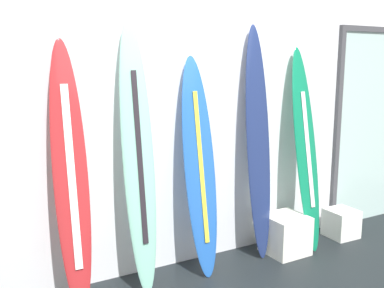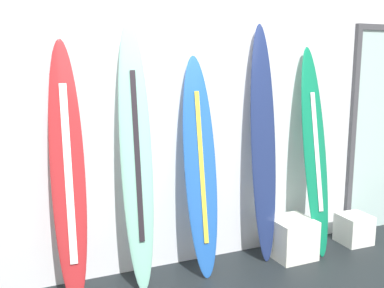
{
  "view_description": "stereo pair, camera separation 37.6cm",
  "coord_description": "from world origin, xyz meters",
  "px_view_note": "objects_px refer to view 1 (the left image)",
  "views": [
    {
      "loc": [
        -1.83,
        -2.29,
        1.86
      ],
      "look_at": [
        -0.03,
        0.95,
        1.18
      ],
      "focal_mm": 41.61,
      "sensor_mm": 36.0,
      "label": 1
    },
    {
      "loc": [
        -1.5,
        -2.45,
        1.86
      ],
      "look_at": [
        -0.03,
        0.95,
        1.18
      ],
      "focal_mm": 41.61,
      "sensor_mm": 36.0,
      "label": 2
    }
  ],
  "objects_px": {
    "surfboard_cobalt": "(200,169)",
    "surfboard_emerald": "(306,151)",
    "surfboard_crimson": "(71,179)",
    "surfboard_navy": "(258,145)",
    "display_block_center": "(285,234)",
    "display_block_left": "(341,223)",
    "glass_door": "(368,124)",
    "surfboard_seafoam": "(138,159)"
  },
  "relations": [
    {
      "from": "surfboard_crimson",
      "to": "surfboard_cobalt",
      "type": "height_order",
      "value": "surfboard_crimson"
    },
    {
      "from": "surfboard_navy",
      "to": "display_block_center",
      "type": "xyz_separation_m",
      "value": [
        0.27,
        -0.12,
        -0.9
      ]
    },
    {
      "from": "surfboard_cobalt",
      "to": "surfboard_navy",
      "type": "relative_size",
      "value": 0.87
    },
    {
      "from": "surfboard_seafoam",
      "to": "glass_door",
      "type": "bearing_deg",
      "value": 4.27
    },
    {
      "from": "display_block_left",
      "to": "glass_door",
      "type": "height_order",
      "value": "glass_door"
    },
    {
      "from": "surfboard_cobalt",
      "to": "display_block_center",
      "type": "relative_size",
      "value": 4.99
    },
    {
      "from": "surfboard_cobalt",
      "to": "surfboard_emerald",
      "type": "relative_size",
      "value": 0.95
    },
    {
      "from": "surfboard_seafoam",
      "to": "surfboard_emerald",
      "type": "relative_size",
      "value": 1.1
    },
    {
      "from": "surfboard_cobalt",
      "to": "glass_door",
      "type": "relative_size",
      "value": 0.85
    },
    {
      "from": "display_block_center",
      "to": "surfboard_seafoam",
      "type": "bearing_deg",
      "value": 177.2
    },
    {
      "from": "surfboard_emerald",
      "to": "display_block_left",
      "type": "relative_size",
      "value": 6.52
    },
    {
      "from": "surfboard_crimson",
      "to": "display_block_center",
      "type": "relative_size",
      "value": 5.3
    },
    {
      "from": "surfboard_crimson",
      "to": "surfboard_navy",
      "type": "bearing_deg",
      "value": 1.91
    },
    {
      "from": "surfboard_navy",
      "to": "display_block_center",
      "type": "bearing_deg",
      "value": -24.05
    },
    {
      "from": "display_block_center",
      "to": "glass_door",
      "type": "distance_m",
      "value": 1.77
    },
    {
      "from": "surfboard_cobalt",
      "to": "surfboard_emerald",
      "type": "bearing_deg",
      "value": -1.63
    },
    {
      "from": "surfboard_crimson",
      "to": "surfboard_seafoam",
      "type": "distance_m",
      "value": 0.55
    },
    {
      "from": "surfboard_seafoam",
      "to": "surfboard_cobalt",
      "type": "xyz_separation_m",
      "value": [
        0.58,
        0.01,
        -0.15
      ]
    },
    {
      "from": "surfboard_crimson",
      "to": "display_block_center",
      "type": "bearing_deg",
      "value": -1.72
    },
    {
      "from": "display_block_center",
      "to": "glass_door",
      "type": "bearing_deg",
      "value": 11.45
    },
    {
      "from": "surfboard_navy",
      "to": "display_block_center",
      "type": "relative_size",
      "value": 5.74
    },
    {
      "from": "surfboard_seafoam",
      "to": "surfboard_cobalt",
      "type": "relative_size",
      "value": 1.15
    },
    {
      "from": "surfboard_seafoam",
      "to": "display_block_left",
      "type": "relative_size",
      "value": 7.19
    },
    {
      "from": "surfboard_cobalt",
      "to": "display_block_center",
      "type": "height_order",
      "value": "surfboard_cobalt"
    },
    {
      "from": "surfboard_cobalt",
      "to": "display_block_left",
      "type": "relative_size",
      "value": 6.23
    },
    {
      "from": "surfboard_navy",
      "to": "display_block_center",
      "type": "distance_m",
      "value": 0.95
    },
    {
      "from": "display_block_left",
      "to": "glass_door",
      "type": "bearing_deg",
      "value": 22.44
    },
    {
      "from": "display_block_left",
      "to": "surfboard_crimson",
      "type": "bearing_deg",
      "value": 179.28
    },
    {
      "from": "surfboard_emerald",
      "to": "surfboard_seafoam",
      "type": "bearing_deg",
      "value": 179.3
    },
    {
      "from": "surfboard_cobalt",
      "to": "glass_door",
      "type": "height_order",
      "value": "glass_door"
    },
    {
      "from": "surfboard_cobalt",
      "to": "display_block_left",
      "type": "height_order",
      "value": "surfboard_cobalt"
    },
    {
      "from": "display_block_left",
      "to": "display_block_center",
      "type": "xyz_separation_m",
      "value": [
        -0.81,
        -0.03,
        0.04
      ]
    },
    {
      "from": "surfboard_navy",
      "to": "display_block_left",
      "type": "bearing_deg",
      "value": -5.07
    },
    {
      "from": "display_block_center",
      "to": "display_block_left",
      "type": "bearing_deg",
      "value": 1.82
    },
    {
      "from": "display_block_left",
      "to": "display_block_center",
      "type": "bearing_deg",
      "value": -178.18
    },
    {
      "from": "surfboard_cobalt",
      "to": "surfboard_emerald",
      "type": "distance_m",
      "value": 1.2
    },
    {
      "from": "surfboard_crimson",
      "to": "surfboard_emerald",
      "type": "height_order",
      "value": "surfboard_crimson"
    },
    {
      "from": "surfboard_crimson",
      "to": "glass_door",
      "type": "distance_m",
      "value": 3.52
    },
    {
      "from": "surfboard_crimson",
      "to": "glass_door",
      "type": "xyz_separation_m",
      "value": [
        3.51,
        0.23,
        0.15
      ]
    },
    {
      "from": "surfboard_cobalt",
      "to": "surfboard_seafoam",
      "type": "bearing_deg",
      "value": -178.75
    },
    {
      "from": "surfboard_cobalt",
      "to": "display_block_left",
      "type": "distance_m",
      "value": 1.91
    },
    {
      "from": "surfboard_crimson",
      "to": "surfboard_emerald",
      "type": "relative_size",
      "value": 1.01
    }
  ]
}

